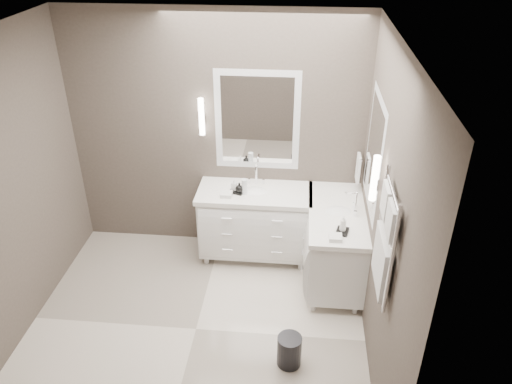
# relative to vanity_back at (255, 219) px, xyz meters

# --- Properties ---
(floor) EXTENTS (3.20, 3.00, 0.01)m
(floor) POSITION_rel_vanity_back_xyz_m (-0.45, -1.23, -0.49)
(floor) COLOR silver
(floor) RESTS_ON ground
(ceiling) EXTENTS (3.20, 3.00, 0.01)m
(ceiling) POSITION_rel_vanity_back_xyz_m (-0.45, -1.23, 2.22)
(ceiling) COLOR white
(ceiling) RESTS_ON wall_back
(wall_back) EXTENTS (3.20, 0.01, 2.70)m
(wall_back) POSITION_rel_vanity_back_xyz_m (-0.45, 0.28, 0.86)
(wall_back) COLOR #4D443D
(wall_back) RESTS_ON floor
(wall_front) EXTENTS (3.20, 0.01, 2.70)m
(wall_front) POSITION_rel_vanity_back_xyz_m (-0.45, -2.73, 0.86)
(wall_front) COLOR #4D443D
(wall_front) RESTS_ON floor
(wall_left) EXTENTS (0.01, 3.00, 2.70)m
(wall_left) POSITION_rel_vanity_back_xyz_m (-2.06, -1.23, 0.86)
(wall_left) COLOR #4D443D
(wall_left) RESTS_ON floor
(wall_right) EXTENTS (0.01, 3.00, 2.70)m
(wall_right) POSITION_rel_vanity_back_xyz_m (1.15, -1.23, 0.86)
(wall_right) COLOR #4D443D
(wall_right) RESTS_ON floor
(vanity_back) EXTENTS (1.24, 0.59, 0.97)m
(vanity_back) POSITION_rel_vanity_back_xyz_m (0.00, 0.00, 0.00)
(vanity_back) COLOR white
(vanity_back) RESTS_ON floor
(vanity_right) EXTENTS (0.59, 1.24, 0.97)m
(vanity_right) POSITION_rel_vanity_back_xyz_m (0.88, -0.33, 0.00)
(vanity_right) COLOR white
(vanity_right) RESTS_ON floor
(mirror_back) EXTENTS (0.90, 0.02, 1.10)m
(mirror_back) POSITION_rel_vanity_back_xyz_m (-0.00, 0.26, 1.06)
(mirror_back) COLOR white
(mirror_back) RESTS_ON wall_back
(mirror_right) EXTENTS (0.02, 0.90, 1.10)m
(mirror_right) POSITION_rel_vanity_back_xyz_m (1.14, -0.43, 1.06)
(mirror_right) COLOR white
(mirror_right) RESTS_ON wall_right
(sconce_back) EXTENTS (0.06, 0.06, 0.40)m
(sconce_back) POSITION_rel_vanity_back_xyz_m (-0.58, 0.20, 1.11)
(sconce_back) COLOR white
(sconce_back) RESTS_ON wall_back
(sconce_right) EXTENTS (0.06, 0.06, 0.40)m
(sconce_right) POSITION_rel_vanity_back_xyz_m (1.08, -1.01, 1.11)
(sconce_right) COLOR white
(sconce_right) RESTS_ON wall_right
(towel_bar_corner) EXTENTS (0.03, 0.22, 0.30)m
(towel_bar_corner) POSITION_rel_vanity_back_xyz_m (1.09, 0.13, 0.63)
(towel_bar_corner) COLOR white
(towel_bar_corner) RESTS_ON wall_right
(towel_ladder) EXTENTS (0.06, 0.58, 0.90)m
(towel_ladder) POSITION_rel_vanity_back_xyz_m (1.10, -1.63, 0.91)
(towel_ladder) COLOR white
(towel_ladder) RESTS_ON wall_right
(waste_bin) EXTENTS (0.23, 0.23, 0.30)m
(waste_bin) POSITION_rel_vanity_back_xyz_m (0.45, -1.55, -0.33)
(waste_bin) COLOR black
(waste_bin) RESTS_ON floor
(amenity_tray_back) EXTENTS (0.18, 0.16, 0.02)m
(amenity_tray_back) POSITION_rel_vanity_back_xyz_m (-0.19, -0.04, 0.38)
(amenity_tray_back) COLOR black
(amenity_tray_back) RESTS_ON vanity_back
(amenity_tray_right) EXTENTS (0.14, 0.17, 0.02)m
(amenity_tray_right) POSITION_rel_vanity_back_xyz_m (0.89, -0.70, 0.38)
(amenity_tray_right) COLOR black
(amenity_tray_right) RESTS_ON vanity_right
(water_bottle) EXTENTS (0.07, 0.07, 0.17)m
(water_bottle) POSITION_rel_vanity_back_xyz_m (-0.10, -0.07, 0.45)
(water_bottle) COLOR silver
(water_bottle) RESTS_ON vanity_back
(soap_bottle_a) EXTENTS (0.07, 0.07, 0.12)m
(soap_bottle_a) POSITION_rel_vanity_back_xyz_m (-0.22, -0.02, 0.45)
(soap_bottle_a) COLOR white
(soap_bottle_a) RESTS_ON amenity_tray_back
(soap_bottle_b) EXTENTS (0.09, 0.09, 0.11)m
(soap_bottle_b) POSITION_rel_vanity_back_xyz_m (-0.16, -0.07, 0.44)
(soap_bottle_b) COLOR black
(soap_bottle_b) RESTS_ON amenity_tray_back
(soap_bottle_c) EXTENTS (0.07, 0.07, 0.16)m
(soap_bottle_c) POSITION_rel_vanity_back_xyz_m (0.89, -0.70, 0.47)
(soap_bottle_c) COLOR white
(soap_bottle_c) RESTS_ON amenity_tray_right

